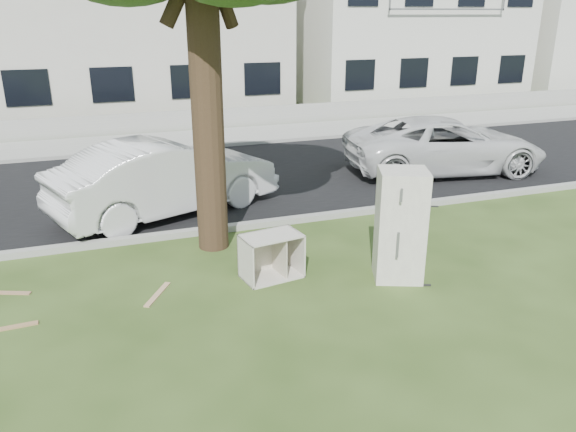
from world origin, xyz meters
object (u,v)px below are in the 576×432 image
object	(u,v)px
fridge	(400,225)
car_center	(166,177)
cabinet	(271,256)
car_right	(445,145)

from	to	relation	value
fridge	car_center	xyz separation A→B (m)	(-2.99, 4.30, -0.10)
cabinet	car_center	size ratio (longest dim) A/B	0.20
cabinet	car_right	world-z (taller)	car_right
fridge	car_center	world-z (taller)	fridge
cabinet	fridge	bearing A→B (deg)	-28.66
car_center	car_right	world-z (taller)	car_center
fridge	cabinet	bearing A→B (deg)	-177.58
fridge	car_right	xyz separation A→B (m)	(4.33, 5.16, -0.16)
fridge	cabinet	xyz separation A→B (m)	(-1.88, 0.66, -0.52)
car_center	car_right	xyz separation A→B (m)	(7.33, 0.86, -0.06)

